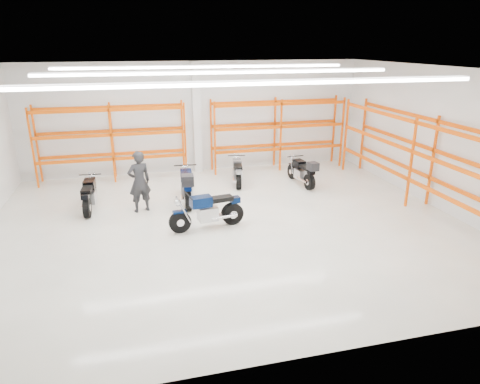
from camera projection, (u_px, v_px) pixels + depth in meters
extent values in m
plane|color=beige|center=(228.00, 224.00, 12.92)|extent=(14.00, 14.00, 0.00)
cube|color=silver|center=(196.00, 118.00, 17.67)|extent=(14.00, 0.02, 4.50)
cube|color=silver|center=(310.00, 240.00, 6.68)|extent=(14.00, 0.02, 4.50)
cube|color=silver|center=(439.00, 139.00, 13.78)|extent=(0.02, 12.00, 4.50)
cube|color=white|center=(227.00, 69.00, 11.43)|extent=(14.00, 12.00, 0.02)
cube|color=white|center=(258.00, 83.00, 8.72)|extent=(10.00, 0.22, 0.10)
cube|color=white|center=(223.00, 72.00, 11.92)|extent=(10.00, 0.22, 0.10)
cube|color=white|center=(205.00, 67.00, 14.67)|extent=(10.00, 0.22, 0.10)
cylinder|color=black|center=(180.00, 222.00, 12.22)|extent=(0.66, 0.22, 0.64)
cylinder|color=black|center=(232.00, 214.00, 12.80)|extent=(0.69, 0.29, 0.67)
cylinder|color=silver|center=(180.00, 222.00, 12.22)|extent=(0.23, 0.18, 0.21)
cylinder|color=silver|center=(232.00, 214.00, 12.80)|extent=(0.27, 0.25, 0.24)
cube|color=#05163B|center=(179.00, 212.00, 12.12)|extent=(0.41, 0.22, 0.06)
cube|color=#B7B7BC|center=(208.00, 214.00, 12.48)|extent=(0.61, 0.46, 0.41)
cube|color=#A5A5AA|center=(221.00, 215.00, 12.67)|extent=(0.76, 0.24, 0.09)
cube|color=#05163B|center=(201.00, 202.00, 12.28)|extent=(0.65, 0.45, 0.30)
cube|color=black|center=(221.00, 199.00, 12.50)|extent=(0.75, 0.42, 0.13)
cube|color=#05163B|center=(235.00, 199.00, 12.69)|extent=(0.31, 0.27, 0.17)
cylinder|color=black|center=(188.00, 195.00, 12.07)|extent=(0.15, 0.75, 0.04)
sphere|color=silver|center=(178.00, 203.00, 12.01)|extent=(0.20, 0.20, 0.20)
cylinder|color=silver|center=(224.00, 217.00, 12.53)|extent=(0.81, 0.21, 0.10)
cylinder|color=black|center=(94.00, 192.00, 14.70)|extent=(0.16, 0.61, 0.60)
cylinder|color=black|center=(87.00, 208.00, 13.30)|extent=(0.22, 0.63, 0.62)
cylinder|color=silver|center=(94.00, 192.00, 14.70)|extent=(0.15, 0.21, 0.20)
cylinder|color=silver|center=(87.00, 208.00, 13.30)|extent=(0.21, 0.23, 0.22)
cube|color=black|center=(93.00, 184.00, 14.60)|extent=(0.17, 0.37, 0.06)
cube|color=#B7B7BC|center=(90.00, 197.00, 13.94)|extent=(0.39, 0.55, 0.38)
cube|color=#A5A5AA|center=(89.00, 204.00, 13.61)|extent=(0.16, 0.71, 0.08)
cube|color=black|center=(89.00, 184.00, 13.98)|extent=(0.38, 0.58, 0.28)
cube|color=black|center=(87.00, 189.00, 13.45)|extent=(0.34, 0.68, 0.12)
cube|color=black|center=(85.00, 196.00, 13.09)|extent=(0.24, 0.27, 0.16)
cylinder|color=black|center=(90.00, 174.00, 14.22)|extent=(0.71, 0.08, 0.04)
sphere|color=silver|center=(92.00, 176.00, 14.56)|extent=(0.19, 0.19, 0.19)
cylinder|color=silver|center=(83.00, 205.00, 13.55)|extent=(0.14, 0.76, 0.09)
cylinder|color=black|center=(186.00, 184.00, 15.43)|extent=(0.19, 0.68, 0.67)
cylinder|color=black|center=(188.00, 200.00, 13.87)|extent=(0.26, 0.71, 0.69)
cylinder|color=silver|center=(186.00, 184.00, 15.43)|extent=(0.17, 0.23, 0.22)
cylinder|color=silver|center=(188.00, 200.00, 13.87)|extent=(0.24, 0.26, 0.25)
cube|color=#021141|center=(185.00, 176.00, 15.32)|extent=(0.20, 0.41, 0.07)
cube|color=#B7B7BC|center=(187.00, 189.00, 14.58)|extent=(0.45, 0.61, 0.42)
cube|color=#A5A5AA|center=(188.00, 196.00, 14.22)|extent=(0.20, 0.79, 0.09)
cube|color=#021141|center=(186.00, 175.00, 14.63)|extent=(0.43, 0.65, 0.31)
cube|color=black|center=(187.00, 181.00, 14.04)|extent=(0.39, 0.76, 0.13)
cube|color=#021141|center=(188.00, 188.00, 13.64)|extent=(0.27, 0.31, 0.18)
cylinder|color=black|center=(185.00, 165.00, 14.90)|extent=(0.78, 0.10, 0.04)
sphere|color=silver|center=(185.00, 168.00, 15.27)|extent=(0.21, 0.21, 0.21)
cylinder|color=silver|center=(182.00, 197.00, 14.15)|extent=(0.17, 0.84, 0.10)
cube|color=black|center=(188.00, 180.00, 13.42)|extent=(0.41, 0.45, 0.33)
cylinder|color=black|center=(236.00, 171.00, 17.27)|extent=(0.21, 0.59, 0.58)
cylinder|color=black|center=(239.00, 181.00, 15.90)|extent=(0.27, 0.62, 0.60)
cylinder|color=silver|center=(236.00, 171.00, 17.27)|extent=(0.17, 0.21, 0.19)
cylinder|color=silver|center=(239.00, 181.00, 15.90)|extent=(0.23, 0.24, 0.21)
cube|color=gray|center=(236.00, 164.00, 17.17)|extent=(0.20, 0.37, 0.06)
cube|color=#B7B7BC|center=(237.00, 173.00, 16.52)|extent=(0.43, 0.55, 0.37)
cube|color=#A5A5AA|center=(238.00, 178.00, 16.21)|extent=(0.23, 0.68, 0.08)
cube|color=gray|center=(237.00, 163.00, 16.56)|extent=(0.42, 0.59, 0.27)
cube|color=black|center=(238.00, 167.00, 16.05)|extent=(0.39, 0.68, 0.12)
cube|color=gray|center=(239.00, 172.00, 15.70)|extent=(0.25, 0.28, 0.15)
cylinder|color=black|center=(237.00, 155.00, 16.80)|extent=(0.67, 0.15, 0.03)
sphere|color=silver|center=(236.00, 157.00, 17.12)|extent=(0.18, 0.18, 0.18)
cylinder|color=silver|center=(234.00, 179.00, 16.16)|extent=(0.21, 0.73, 0.09)
cylinder|color=black|center=(292.00, 172.00, 17.12)|extent=(0.18, 0.59, 0.58)
cylinder|color=black|center=(309.00, 182.00, 15.82)|extent=(0.24, 0.62, 0.60)
cylinder|color=silver|center=(292.00, 172.00, 17.12)|extent=(0.16, 0.21, 0.19)
cylinder|color=silver|center=(309.00, 182.00, 15.82)|extent=(0.22, 0.23, 0.21)
cube|color=black|center=(292.00, 165.00, 17.02)|extent=(0.18, 0.36, 0.06)
cube|color=#B7B7BC|center=(301.00, 174.00, 16.40)|extent=(0.40, 0.54, 0.37)
cube|color=#A5A5AA|center=(305.00, 179.00, 16.11)|extent=(0.18, 0.69, 0.08)
cube|color=black|center=(299.00, 164.00, 16.44)|extent=(0.38, 0.58, 0.27)
cube|color=black|center=(306.00, 167.00, 15.95)|extent=(0.36, 0.67, 0.12)
cube|color=black|center=(311.00, 172.00, 15.62)|extent=(0.24, 0.27, 0.16)
cylinder|color=black|center=(295.00, 156.00, 16.66)|extent=(0.68, 0.10, 0.04)
sphere|color=silver|center=(292.00, 158.00, 16.97)|extent=(0.18, 0.18, 0.18)
cylinder|color=silver|center=(302.00, 180.00, 16.02)|extent=(0.16, 0.73, 0.09)
cube|color=black|center=(313.00, 166.00, 15.43)|extent=(0.37, 0.40, 0.29)
imported|color=black|center=(139.00, 182.00, 13.58)|extent=(0.84, 0.68, 2.00)
cube|color=white|center=(197.00, 118.00, 17.50)|extent=(0.32, 0.32, 4.50)
cube|color=#FF4C0C|center=(37.00, 144.00, 16.38)|extent=(0.07, 0.07, 3.00)
cube|color=#FF4C0C|center=(33.00, 149.00, 15.65)|extent=(0.07, 0.07, 3.00)
cube|color=#FF4C0C|center=(113.00, 140.00, 17.03)|extent=(0.07, 0.07, 3.00)
cube|color=#FF4C0C|center=(112.00, 145.00, 16.29)|extent=(0.07, 0.07, 3.00)
cube|color=#FF4C0C|center=(183.00, 137.00, 17.67)|extent=(0.07, 0.07, 3.00)
cube|color=#FF4C0C|center=(185.00, 141.00, 16.94)|extent=(0.07, 0.07, 3.00)
cube|color=#FF4C0C|center=(114.00, 154.00, 17.21)|extent=(5.60, 0.07, 0.12)
cube|color=#FF4C0C|center=(113.00, 159.00, 16.48)|extent=(5.60, 0.07, 0.12)
cube|color=#FF4C0C|center=(112.00, 131.00, 16.90)|extent=(5.60, 0.07, 0.12)
cube|color=#FF4C0C|center=(111.00, 135.00, 16.17)|extent=(5.60, 0.07, 0.12)
cube|color=#FF4C0C|center=(109.00, 107.00, 16.59)|extent=(5.60, 0.07, 0.12)
cube|color=#FF4C0C|center=(108.00, 110.00, 15.86)|extent=(5.60, 0.07, 0.12)
cube|color=#FF4C0C|center=(211.00, 135.00, 17.94)|extent=(0.07, 0.07, 3.00)
cube|color=#FF4C0C|center=(215.00, 139.00, 17.21)|extent=(0.07, 0.07, 3.00)
cube|color=#FF4C0C|center=(275.00, 132.00, 18.59)|extent=(0.07, 0.07, 3.00)
cube|color=#FF4C0C|center=(281.00, 136.00, 17.86)|extent=(0.07, 0.07, 3.00)
cube|color=#FF4C0C|center=(334.00, 129.00, 19.23)|extent=(0.07, 0.07, 3.00)
cube|color=#FF4C0C|center=(342.00, 133.00, 18.50)|extent=(0.07, 0.07, 3.00)
cube|color=#FF4C0C|center=(274.00, 145.00, 18.77)|extent=(5.60, 0.07, 0.12)
cube|color=#FF4C0C|center=(280.00, 149.00, 18.04)|extent=(5.60, 0.07, 0.12)
cube|color=#FF4C0C|center=(275.00, 124.00, 18.46)|extent=(5.60, 0.07, 0.12)
cube|color=#FF4C0C|center=(281.00, 127.00, 17.73)|extent=(5.60, 0.07, 0.12)
cube|color=#FF4C0C|center=(275.00, 102.00, 18.15)|extent=(5.60, 0.07, 0.12)
cube|color=#FF4C0C|center=(282.00, 104.00, 17.42)|extent=(5.60, 0.07, 0.12)
cube|color=#FF4C0C|center=(432.00, 161.00, 14.00)|extent=(0.07, 0.07, 3.00)
cube|color=#FF4C0C|center=(411.00, 163.00, 13.82)|extent=(0.07, 0.07, 3.00)
cube|color=#FF4C0C|center=(363.00, 134.00, 18.12)|extent=(0.07, 0.07, 3.00)
cube|color=#FF4C0C|center=(346.00, 135.00, 17.94)|extent=(0.07, 0.07, 3.00)
cube|color=#FF4C0C|center=(430.00, 178.00, 14.19)|extent=(0.07, 9.00, 0.12)
cube|color=#FF4C0C|center=(409.00, 179.00, 14.01)|extent=(0.07, 9.00, 0.12)
cube|color=#FF4C0C|center=(434.00, 150.00, 13.88)|extent=(0.07, 9.00, 0.12)
cube|color=#FF4C0C|center=(413.00, 152.00, 13.70)|extent=(0.07, 9.00, 0.12)
cube|color=#FF4C0C|center=(439.00, 121.00, 13.57)|extent=(0.07, 9.00, 0.12)
cube|color=#FF4C0C|center=(417.00, 122.00, 13.39)|extent=(0.07, 9.00, 0.12)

